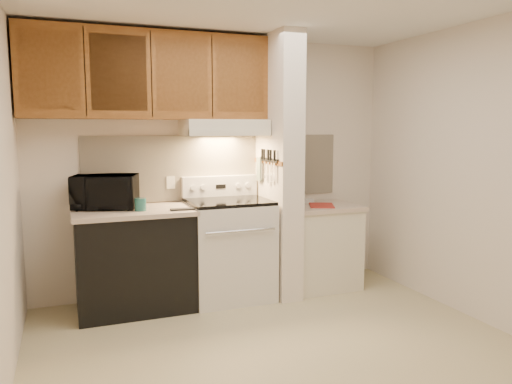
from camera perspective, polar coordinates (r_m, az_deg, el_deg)
floor at (r=3.92m, az=2.41°, el=-17.11°), size 3.60×3.60×0.00m
wall_back at (r=4.99m, az=-4.40°, el=3.05°), size 3.60×2.50×0.02m
wall_right at (r=4.61m, az=23.48°, el=2.10°), size 0.02×3.00×2.50m
backsplash at (r=4.98m, az=-4.36°, el=2.86°), size 2.60×0.02×0.63m
range_body at (r=4.79m, az=-3.11°, el=-6.70°), size 0.76×0.65×0.92m
oven_window at (r=4.49m, az=-1.86°, el=-7.13°), size 0.50×0.01×0.30m
oven_handle at (r=4.41m, az=-1.71°, el=-4.48°), size 0.65×0.02×0.02m
cooktop at (r=4.70m, az=-3.15°, el=-1.08°), size 0.74×0.64×0.03m
range_backguard at (r=4.96m, az=-4.18°, el=0.69°), size 0.76×0.08×0.20m
range_display at (r=4.92m, az=-4.04°, el=0.64°), size 0.10×0.01×0.04m
range_knob_left_outer at (r=4.84m, az=-7.20°, el=0.49°), size 0.05×0.02×0.05m
range_knob_left_inner at (r=4.86m, az=-6.05°, el=0.54°), size 0.05×0.02×0.05m
range_knob_right_inner at (r=4.97m, az=-2.04°, el=0.72°), size 0.05×0.02×0.05m
range_knob_right_outer at (r=5.00m, az=-0.96°, el=0.77°), size 0.05×0.02×0.05m
dishwasher_front at (r=4.62m, az=-13.67°, el=-7.75°), size 1.00×0.63×0.87m
left_countertop at (r=4.53m, az=-13.85°, el=-2.18°), size 1.04×0.67×0.04m
spoon_rest at (r=4.40m, az=-8.35°, el=-1.97°), size 0.22×0.07×0.01m
teal_jar at (r=4.43m, az=-13.07°, el=-1.40°), size 0.13×0.13×0.11m
outlet at (r=4.87m, az=-9.72°, el=1.08°), size 0.08×0.01×0.12m
microwave at (r=4.62m, az=-16.84°, el=0.03°), size 0.62×0.51×0.30m
partition_pillar at (r=4.84m, az=2.60°, el=2.92°), size 0.22×0.70×2.50m
pillar_trim at (r=4.79m, az=1.33°, el=3.48°), size 0.01×0.70×0.04m
knife_strip at (r=4.74m, az=1.49°, el=3.68°), size 0.02×0.42×0.04m
knife_blade_a at (r=4.60m, az=2.10°, el=2.32°), size 0.01×0.03×0.16m
knife_handle_a at (r=4.59m, az=2.14°, el=4.18°), size 0.02×0.02×0.10m
knife_blade_b at (r=4.66m, az=1.78°, el=2.26°), size 0.01×0.04×0.18m
knife_handle_b at (r=4.67m, az=1.68°, el=4.24°), size 0.02×0.02×0.10m
knife_blade_c at (r=4.74m, az=1.41°, el=2.22°), size 0.01×0.04×0.20m
knife_handle_c at (r=4.73m, az=1.41°, el=4.28°), size 0.02×0.02×0.10m
knife_blade_d at (r=4.81m, az=1.01°, el=2.55°), size 0.01×0.04×0.16m
knife_handle_d at (r=4.82m, az=0.94°, el=4.34°), size 0.02×0.02×0.10m
knife_blade_e at (r=4.90m, az=0.61°, el=2.52°), size 0.01×0.04×0.18m
knife_handle_e at (r=4.87m, az=0.70°, el=4.37°), size 0.02×0.02×0.10m
oven_mitt at (r=4.95m, az=0.40°, el=2.63°), size 0.03×0.10×0.23m
right_cab_base at (r=5.18m, az=7.24°, el=-6.32°), size 0.70×0.60×0.81m
right_countertop at (r=5.09m, az=7.31°, el=-1.67°), size 0.74×0.64×0.04m
red_folder at (r=5.01m, az=7.50°, el=-1.52°), size 0.34×0.38×0.01m
white_box at (r=5.22m, az=5.90°, el=-1.00°), size 0.16×0.14×0.04m
range_hood at (r=4.77m, az=-3.68°, el=7.36°), size 0.78×0.44×0.15m
hood_lip at (r=4.57m, az=-2.88°, el=6.80°), size 0.78×0.04×0.06m
upper_cabinets at (r=4.68m, az=-12.20°, el=12.86°), size 2.18×0.33×0.77m
cab_door_a at (r=4.46m, az=-22.56°, el=12.74°), size 0.46×0.01×0.63m
cab_gap_a at (r=4.46m, az=-18.97°, el=12.90°), size 0.01×0.01×0.73m
cab_door_b at (r=4.48m, az=-15.40°, el=13.00°), size 0.46×0.01×0.63m
cab_gap_b at (r=4.52m, az=-11.87°, el=13.06°), size 0.01×0.01×0.73m
cab_door_c at (r=4.57m, az=-8.41°, el=13.07°), size 0.46×0.01×0.63m
cab_gap_c at (r=4.64m, az=-5.04°, el=13.04°), size 0.01×0.01×0.73m
cab_door_d at (r=4.72m, az=-1.78°, el=12.96°), size 0.46×0.01×0.63m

